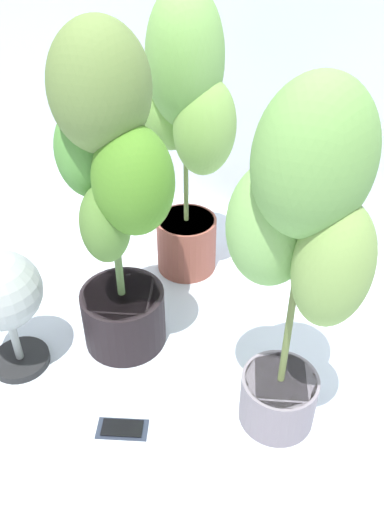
{
  "coord_description": "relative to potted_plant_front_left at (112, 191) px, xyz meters",
  "views": [
    {
      "loc": [
        0.49,
        -1.09,
        1.31
      ],
      "look_at": [
        -0.1,
        0.06,
        0.32
      ],
      "focal_mm": 37.96,
      "sensor_mm": 36.0,
      "label": 1
    }
  ],
  "objects": [
    {
      "name": "floor_fan",
      "position": [
        -0.25,
        -0.24,
        -0.29
      ],
      "size": [
        0.33,
        0.33,
        0.42
      ],
      "rotation": [
        0.0,
        0.0,
        2.39
      ],
      "color": "black",
      "rests_on": "ground"
    },
    {
      "name": "potted_plant_front_right",
      "position": [
        0.53,
        -0.06,
        0.05
      ],
      "size": [
        0.42,
        0.35,
        0.99
      ],
      "color": "slate",
      "rests_on": "ground"
    },
    {
      "name": "potted_plant_front_left",
      "position": [
        0.0,
        0.0,
        0.0
      ],
      "size": [
        0.42,
        0.34,
        1.01
      ],
      "color": "black",
      "rests_on": "ground"
    },
    {
      "name": "ground_plane",
      "position": [
        0.28,
        0.07,
        -0.57
      ],
      "size": [
        8.0,
        8.0,
        0.0
      ],
      "primitive_type": "plane",
      "color": "silver",
      "rests_on": "ground"
    },
    {
      "name": "potted_plant_back_left",
      "position": [
        -0.01,
        0.44,
        0.03
      ],
      "size": [
        0.42,
        0.3,
        1.01
      ],
      "color": "brown",
      "rests_on": "ground"
    },
    {
      "name": "cell_phone",
      "position": [
        0.17,
        -0.3,
        -0.57
      ],
      "size": [
        0.16,
        0.12,
        0.01
      ],
      "rotation": [
        0.0,
        0.0,
        1.98
      ],
      "color": "#282F3F",
      "rests_on": "ground"
    }
  ]
}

